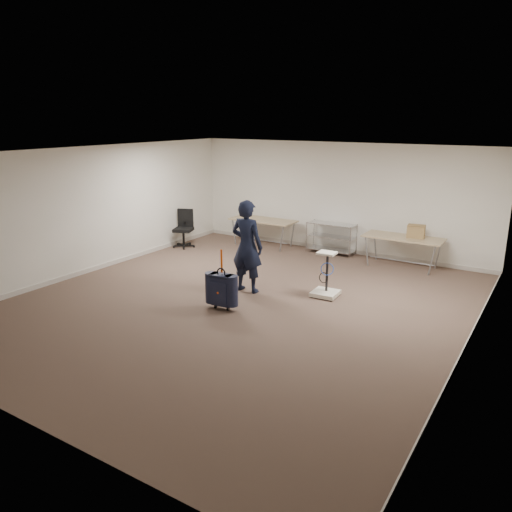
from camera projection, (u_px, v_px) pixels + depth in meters
The scene contains 10 objects.
ground at pixel (240, 303), 9.47m from camera, with size 9.00×9.00×0.00m, color #4F3B30.
room_shell at pixel (277, 281), 10.58m from camera, with size 8.00×9.00×9.00m.
folding_table_left at pixel (263, 221), 13.48m from camera, with size 1.80×0.75×0.73m.
folding_table_right at pixel (403, 239), 11.54m from camera, with size 1.80×0.75×0.73m.
wire_shelf at pixel (331, 237), 12.78m from camera, with size 1.22×0.47×0.80m.
person at pixel (247, 246), 9.88m from camera, with size 0.68×0.45×1.87m, color black.
suitcase at pixel (222, 289), 9.06m from camera, with size 0.44×0.28×1.14m.
office_chair at pixel (184, 236), 13.48m from camera, with size 0.61×0.62×1.01m.
equipment_cart at pixel (326, 285), 9.77m from camera, with size 0.51×0.51×0.90m.
cardboard_box at pixel (416, 231), 11.43m from camera, with size 0.38×0.29×0.29m, color brown.
Camera 1 is at (4.96, -7.36, 3.43)m, focal length 35.00 mm.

